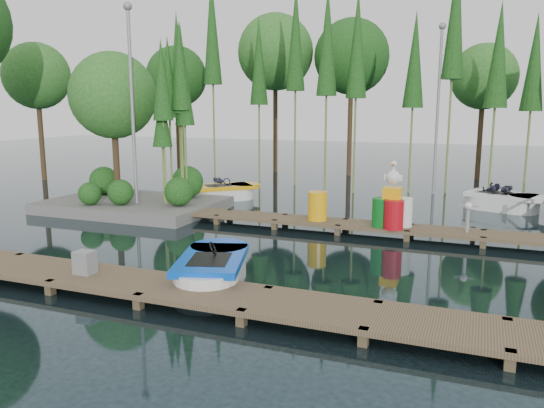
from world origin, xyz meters
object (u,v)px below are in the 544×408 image
at_px(boat_yellow_far, 224,192).
at_px(drum_cluster, 393,208).
at_px(island, 128,123).
at_px(boat_blue, 212,271).
at_px(utility_cabinet, 85,262).
at_px(yellow_barrel, 318,206).

bearing_deg(boat_yellow_far, drum_cluster, -50.55).
relative_size(island, drum_cluster, 3.46).
bearing_deg(boat_yellow_far, boat_blue, -87.30).
relative_size(utility_cabinet, drum_cluster, 0.25).
xyz_separation_m(utility_cabinet, yellow_barrel, (3.01, 7.00, 0.20)).
relative_size(yellow_barrel, drum_cluster, 0.46).
bearing_deg(utility_cabinet, boat_blue, 26.83).
bearing_deg(utility_cabinet, drum_cluster, 52.04).
distance_m(boat_blue, boat_yellow_far, 10.64).
distance_m(island, yellow_barrel, 7.95).
relative_size(boat_blue, yellow_barrel, 3.60).
height_order(boat_blue, drum_cluster, drum_cluster).
relative_size(island, utility_cabinet, 13.88).
bearing_deg(boat_blue, island, 118.93).
height_order(island, boat_blue, island).
distance_m(utility_cabinet, yellow_barrel, 7.62).
distance_m(island, boat_yellow_far, 4.82).
xyz_separation_m(boat_yellow_far, yellow_barrel, (5.15, -3.83, 0.44)).
distance_m(boat_yellow_far, yellow_barrel, 6.44).
distance_m(boat_yellow_far, utility_cabinet, 11.04).
distance_m(island, drum_cluster, 10.17).
bearing_deg(utility_cabinet, island, 120.11).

